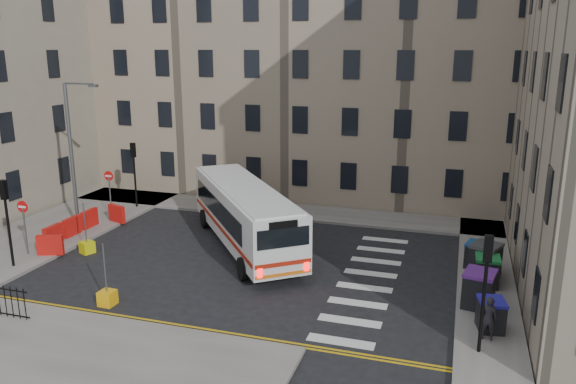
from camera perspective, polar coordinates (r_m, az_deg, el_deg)
The scene contains 22 objects.
ground at distance 26.63m, azimuth -0.36°, elevation -7.60°, with size 120.00×120.00×0.00m, color black.
pavement_north at distance 36.23m, azimuth -5.25°, elevation -1.48°, with size 36.00×3.20×0.15m, color slate.
pavement_east at distance 29.27m, azimuth 19.30°, elevation -6.22°, with size 2.40×26.00×0.15m, color slate.
pavement_west at distance 34.11m, azimuth -22.86°, elevation -3.63°, with size 6.00×22.00×0.15m, color slate.
pavement_sw at distance 22.20m, azimuth -27.16°, elevation -13.87°, with size 20.00×6.00×0.15m, color slate.
terrace_north at distance 41.64m, azimuth -3.10°, elevation 12.57°, with size 38.30×10.80×17.20m.
traffic_light_east at distance 19.39m, azimuth 19.44°, elevation -8.04°, with size 0.28×0.22×4.10m.
traffic_light_nw at distance 36.51m, azimuth -15.37°, elevation 2.69°, with size 0.28×0.22×4.10m.
traffic_light_sw at distance 28.52m, azimuth -26.71°, elevation -1.61°, with size 0.28×0.22×4.10m.
streetlamp at distance 33.23m, azimuth -21.16°, elevation 3.68°, with size 0.50×0.22×8.14m.
no_entry_north at distance 35.34m, azimuth -17.70°, elevation 0.82°, with size 0.60×0.08×3.00m.
no_entry_south at distance 30.10m, azimuth -25.27°, elevation -2.23°, with size 0.60×0.08×3.00m.
roadworks_barriers at distance 32.24m, azimuth -20.58°, elevation -3.35°, with size 1.66×6.26×1.00m.
bus at distance 28.73m, azimuth -4.42°, elevation -2.14°, with size 9.14×10.70×3.14m.
wheelie_bin_a at distance 21.83m, azimuth 19.91°, elevation -11.63°, with size 1.09×1.20×1.16m.
wheelie_bin_b at distance 23.44m, azimuth 18.83°, elevation -9.29°, with size 1.38×1.51×1.45m.
wheelie_bin_c at distance 25.58m, azimuth 19.56°, elevation -7.54°, with size 1.04×1.19×1.27m.
wheelie_bin_d at distance 26.59m, azimuth 19.41°, elevation -6.48°, with size 1.56×1.65×1.44m.
wheelie_bin_e at distance 27.43m, azimuth 18.61°, elevation -6.06°, with size 1.18×1.28×1.18m.
pedestrian at distance 21.03m, azimuth 19.68°, elevation -11.98°, with size 0.59×0.38×1.61m, color black.
bollard_yellow at distance 29.97m, azimuth -19.73°, elevation -5.31°, with size 0.60×0.60×0.60m, color #CCC70B.
bollard_chevron at distance 23.94m, azimuth -17.87°, elevation -10.21°, with size 0.60×0.60×0.60m, color #F1A80E.
Camera 1 is at (7.55, -23.49, 10.04)m, focal length 35.00 mm.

